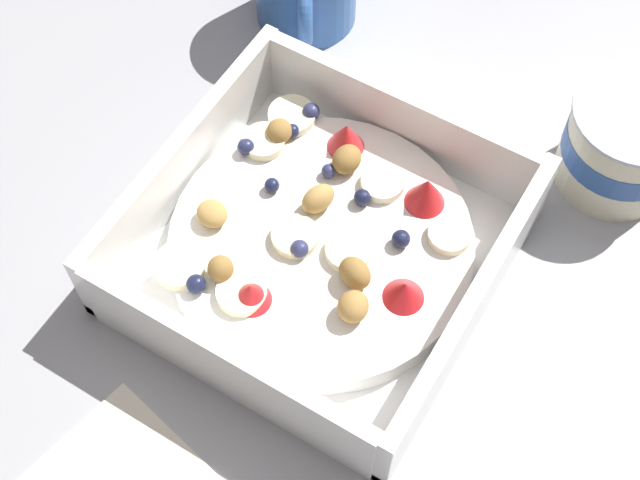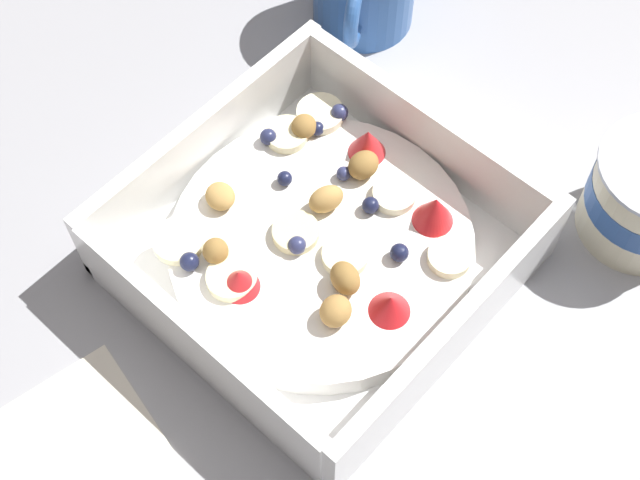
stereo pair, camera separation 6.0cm
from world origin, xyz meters
TOP-DOWN VIEW (x-y plane):
  - ground_plane at (0.00, 0.00)m, footprint 2.40×2.40m
  - fruit_bowl at (0.00, 0.01)m, footprint 0.23×0.23m
  - spoon at (-0.15, 0.07)m, footprint 0.03×0.17m
  - yogurt_cup at (-0.17, 0.16)m, footprint 0.09×0.09m

SIDE VIEW (x-z plane):
  - ground_plane at x=0.00m, z-range 0.00..0.00m
  - spoon at x=-0.15m, z-range 0.00..0.01m
  - fruit_bowl at x=0.00m, z-range -0.01..0.05m
  - yogurt_cup at x=-0.17m, z-range 0.00..0.07m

